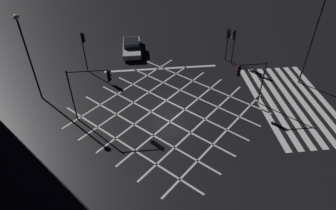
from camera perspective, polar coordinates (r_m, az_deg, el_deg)
The scene contains 10 objects.
ground_plane at distance 24.28m, azimuth 0.00°, elevation -1.09°, with size 200.00×200.00×0.00m, color black.
road_markings at distance 25.84m, azimuth 13.93°, elevation 0.38°, with size 16.54×21.74×0.01m.
traffic_light_se_main at distance 30.60m, azimuth 11.38°, elevation 12.35°, with size 0.39×0.36×3.40m.
traffic_light_median_north at distance 22.36m, azimuth -14.41°, elevation 4.11°, with size 0.36×3.14×4.41m.
traffic_light_median_south at distance 24.23m, azimuth 15.20°, elevation 5.64°, with size 0.36×2.38×3.90m.
traffic_light_se_cross at distance 29.89m, azimuth 12.37°, elevation 12.01°, with size 0.36×0.39×3.68m.
traffic_light_ne_cross at distance 28.95m, azimuth -15.76°, elevation 11.09°, with size 0.36×0.39×4.01m.
street_lamp_east at distance 27.14m, azimuth 27.52°, elevation 16.69°, with size 0.55×0.55×10.21m.
street_lamp_west at distance 25.54m, azimuth -25.43°, elevation 9.82°, with size 0.41×0.41×7.36m.
waiting_car at distance 32.73m, azimuth -6.94°, elevation 10.98°, with size 4.53×1.81×1.26m.
Camera 1 is at (-18.75, 2.06, 15.29)m, focal length 32.00 mm.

